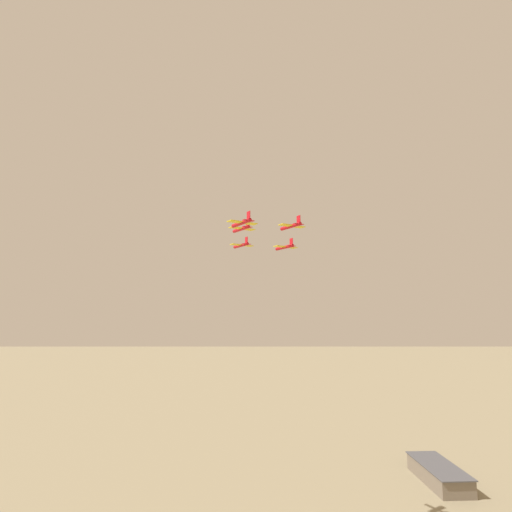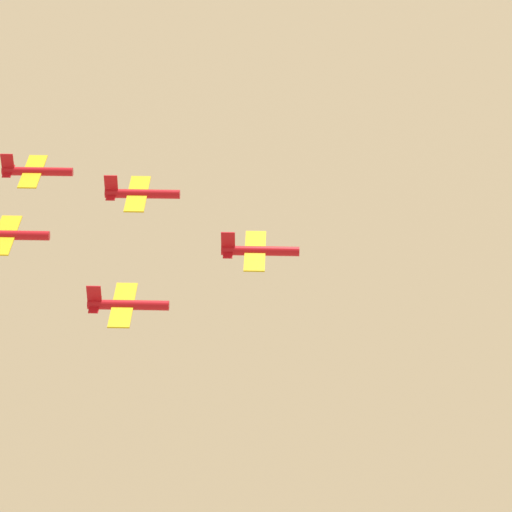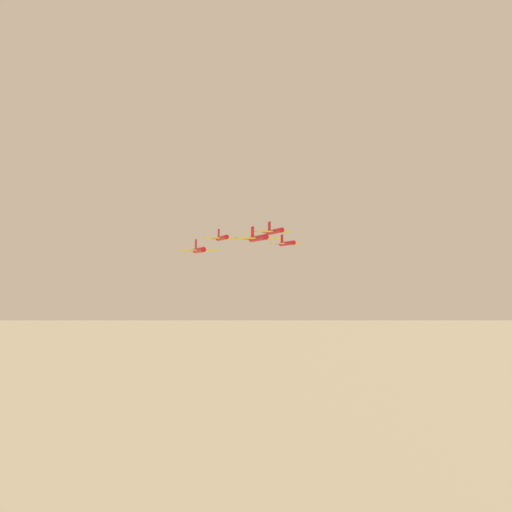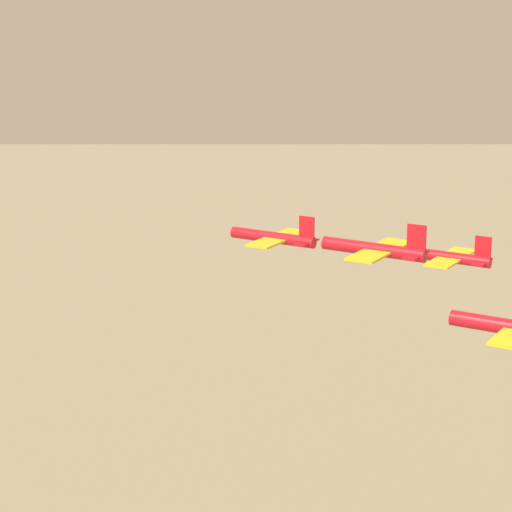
{
  "view_description": "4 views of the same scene",
  "coord_description": "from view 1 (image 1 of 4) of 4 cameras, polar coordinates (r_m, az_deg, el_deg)",
  "views": [
    {
      "loc": [
        180.19,
        -32.84,
        85.76
      ],
      "look_at": [
        18.05,
        -25.3,
        108.6
      ],
      "focal_mm": 28.0,
      "sensor_mm": 36.0,
      "label": 1
    },
    {
      "loc": [
        -49.23,
        82.68,
        199.34
      ],
      "look_at": [
        17.32,
        -25.21,
        116.39
      ],
      "focal_mm": 85.0,
      "sensor_mm": 36.0,
      "label": 2
    },
    {
      "loc": [
        -84.17,
        -54.39,
        106.23
      ],
      "look_at": [
        28.23,
        -29.32,
        108.88
      ],
      "focal_mm": 35.0,
      "sensor_mm": 36.0,
      "label": 3
    },
    {
      "loc": [
        113.47,
        -84.78,
        137.67
      ],
      "look_at": [
        22.04,
        -34.47,
        111.12
      ],
      "focal_mm": 70.0,
      "sensor_mm": 36.0,
      "label": 4
    }
  ],
  "objects": [
    {
      "name": "jet_4",
      "position": [
        135.12,
        5.09,
        4.3
      ],
      "size": [
        9.9,
        9.7,
        3.46
      ],
      "rotation": [
        0.0,
        0.0,
        2.1
      ],
      "color": "red"
    },
    {
      "name": "jet_3",
      "position": [
        124.16,
        -2.01,
        4.79
      ],
      "size": [
        9.9,
        9.7,
        3.46
      ],
      "rotation": [
        0.0,
        0.0,
        2.1
      ],
      "color": "red"
    },
    {
      "name": "jet_2",
      "position": [
        152.99,
        4.19,
        1.29
      ],
      "size": [
        9.9,
        9.7,
        3.46
      ],
      "rotation": [
        0.0,
        0.0,
        2.1
      ],
      "color": "red"
    },
    {
      "name": "jet_0",
      "position": [
        161.53,
        -2.09,
        1.56
      ],
      "size": [
        9.9,
        9.7,
        3.46
      ],
      "rotation": [
        0.0,
        0.0,
        2.1
      ],
      "color": "red"
    },
    {
      "name": "jet_1",
      "position": [
        143.28,
        -2.05,
        3.93
      ],
      "size": [
        9.9,
        9.7,
        3.46
      ],
      "rotation": [
        0.0,
        0.0,
        2.1
      ],
      "color": "red"
    },
    {
      "name": "hangar",
      "position": [
        248.58,
        24.67,
        -26.43
      ],
      "size": [
        40.41,
        17.07,
        8.74
      ],
      "color": "#726656",
      "rests_on": "ground_plane"
    }
  ]
}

